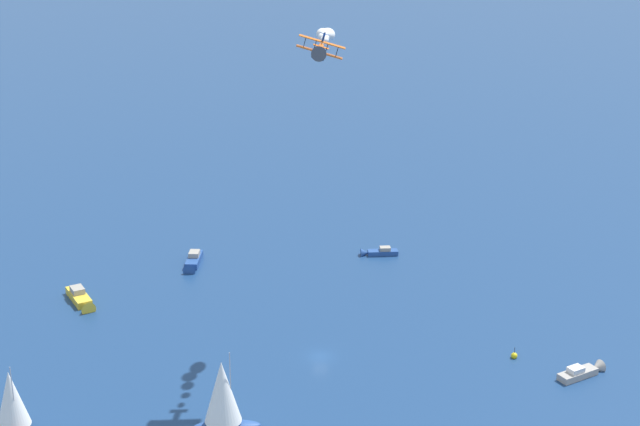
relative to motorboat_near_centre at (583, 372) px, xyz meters
The scene contains 11 objects.
ground_plane 43.26m from the motorboat_near_centre, ahead, with size 2000.00×2000.00×0.00m, color navy.
motorboat_near_centre is the anchor object (origin of this frame).
motorboat_far_port 59.62m from the motorboat_near_centre, 47.54° to the right, with size 8.16×4.13×2.30m.
sailboat_far_stbd 88.99m from the motorboat_near_centre, 22.65° to the left, with size 8.31×7.63×11.39m.
sailboat_inshore 59.32m from the motorboat_near_centre, 27.50° to the left, with size 10.26×6.69×12.74m.
motorboat_offshore 92.16m from the motorboat_near_centre, ahead, with size 9.20×9.98×3.14m.
motorboat_trailing 82.88m from the motorboat_near_centre, 21.73° to the right, with size 4.14×10.28×2.90m.
marker_buoy 11.67m from the motorboat_near_centre, 18.66° to the right, with size 1.10×1.10×2.10m.
biplane_lead 67.10m from the motorboat_near_centre, ahead, with size 7.51×6.96×3.84m.
wingwalker_lead 68.33m from the motorboat_near_centre, ahead, with size 1.47×0.31×1.52m.
smoke_trail_lead 69.03m from the motorboat_near_centre, 13.56° to the right, with size 3.90×14.42×3.00m.
Camera 1 is at (-29.03, 140.22, 77.78)m, focal length 53.60 mm.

